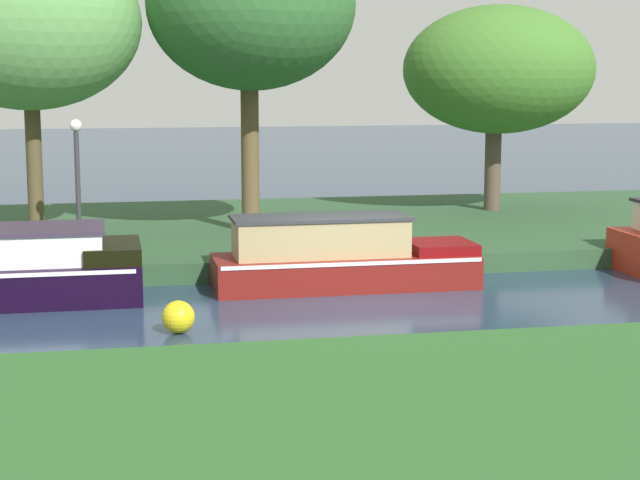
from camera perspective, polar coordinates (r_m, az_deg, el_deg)
The scene contains 9 objects.
ground_plane at distance 18.60m, azimuth 2.22°, elevation -3.26°, with size 120.00×120.00×0.00m, color #23364F.
riverbank_far at distance 25.32m, azimuth -1.49°, elevation 0.47°, with size 72.00×10.00×0.40m, color #2D5030.
maroon_narrowboat at distance 19.62m, azimuth 1.09°, elevation -0.94°, with size 4.84×1.51×1.34m.
willow_tree_left at distance 23.21m, azimuth -15.34°, elevation 11.11°, with size 4.65×3.63×6.36m.
willow_tree_centre at distance 23.39m, azimuth -3.70°, elevation 12.42°, with size 4.49×4.47×6.83m.
willow_tree_right at distance 27.59m, azimuth 9.54°, elevation 8.93°, with size 4.91×4.08×5.21m.
lamp_post at distance 21.26m, azimuth -12.83°, elevation 3.73°, with size 0.24×0.24×2.64m.
mooring_post_far at distance 21.29m, azimuth 3.61°, elevation 0.18°, with size 0.13×0.13×0.58m, color #423E24.
channel_buoy at distance 16.40m, azimuth -7.57°, elevation -4.09°, with size 0.50×0.50×0.50m, color yellow.
Camera 1 is at (-4.28, -17.67, 3.93)m, focal length 59.94 mm.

